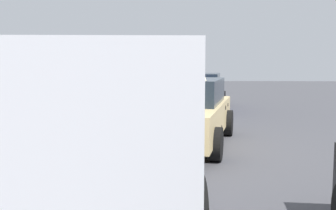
{
  "coord_description": "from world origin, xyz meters",
  "views": [
    {
      "loc": [
        -8.94,
        -0.08,
        1.87
      ],
      "look_at": [
        0.0,
        0.3,
        0.9
      ],
      "focal_mm": 42.83,
      "sensor_mm": 36.0,
      "label": 1
    }
  ],
  "objects_px": {
    "art_car_decorated": "(182,111)",
    "parked_sedan_behind_left": "(199,91)",
    "parked_van_near_left": "(109,113)",
    "parked_van_row_back_far": "(99,77)"
  },
  "relations": [
    {
      "from": "art_car_decorated",
      "to": "parked_sedan_behind_left",
      "type": "distance_m",
      "value": 6.73
    },
    {
      "from": "art_car_decorated",
      "to": "parked_sedan_behind_left",
      "type": "xyz_separation_m",
      "value": [
        6.7,
        -0.63,
        -0.04
      ]
    },
    {
      "from": "art_car_decorated",
      "to": "parked_sedan_behind_left",
      "type": "bearing_deg",
      "value": -174.54
    },
    {
      "from": "parked_van_near_left",
      "to": "parked_van_row_back_far",
      "type": "xyz_separation_m",
      "value": [
        11.63,
        2.63,
        0.03
      ]
    },
    {
      "from": "parked_sedan_behind_left",
      "to": "parked_van_near_left",
      "type": "bearing_deg",
      "value": 178.83
    },
    {
      "from": "parked_van_near_left",
      "to": "parked_van_row_back_far",
      "type": "relative_size",
      "value": 0.96
    },
    {
      "from": "art_car_decorated",
      "to": "parked_van_row_back_far",
      "type": "xyz_separation_m",
      "value": [
        8.08,
        3.61,
        0.45
      ]
    },
    {
      "from": "art_car_decorated",
      "to": "parked_van_near_left",
      "type": "distance_m",
      "value": 3.71
    },
    {
      "from": "parked_sedan_behind_left",
      "to": "parked_van_row_back_far",
      "type": "bearing_deg",
      "value": 79.66
    },
    {
      "from": "art_car_decorated",
      "to": "parked_van_near_left",
      "type": "height_order",
      "value": "parked_van_near_left"
    }
  ]
}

